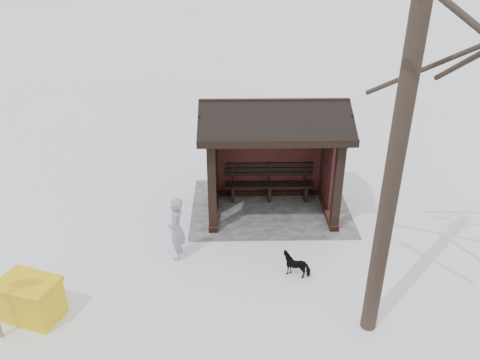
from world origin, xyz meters
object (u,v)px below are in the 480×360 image
Objects in this scene: pedestrian at (176,229)px; dog at (297,264)px; bus_shelter at (273,133)px; grit_bin at (31,299)px.

pedestrian reaches higher than dog.
dog is (-0.35, 2.80, -1.90)m from bus_shelter.
pedestrian is at bearing 43.21° from bus_shelter.
grit_bin is at bearing -52.49° from pedestrian.
dog is at bearing -147.62° from grit_bin.
dog is at bearing 76.97° from pedestrian.
dog is 5.31m from grit_bin.
pedestrian is 2.38× the size of dog.
pedestrian is 2.74m from dog.
grit_bin is (2.57, 1.86, -0.32)m from pedestrian.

